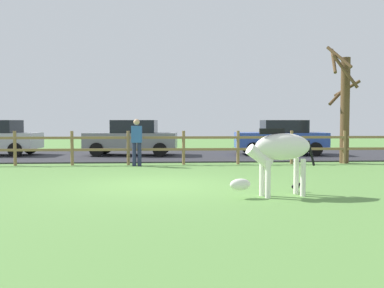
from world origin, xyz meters
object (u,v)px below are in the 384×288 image
at_px(parked_car_grey, 132,137).
at_px(parked_car_blue, 281,137).
at_px(zebra, 279,152).
at_px(crow_on_grass, 296,186).
at_px(visitor_near_fence, 137,140).
at_px(bare_tree, 344,105).

bearing_deg(parked_car_grey, parked_car_blue, -0.65).
relative_size(zebra, parked_car_blue, 0.47).
xyz_separation_m(crow_on_grass, visitor_near_fence, (-3.86, 5.72, 0.78)).
distance_m(crow_on_grass, visitor_near_fence, 6.94).
xyz_separation_m(crow_on_grass, parked_car_blue, (2.36, 9.85, 0.72)).
distance_m(bare_tree, parked_car_grey, 8.96).
relative_size(crow_on_grass, parked_car_grey, 0.05).
bearing_deg(crow_on_grass, parked_car_blue, 76.54).
bearing_deg(bare_tree, parked_car_grey, 155.65).
height_order(crow_on_grass, parked_car_blue, parked_car_blue).
relative_size(zebra, crow_on_grass, 8.90).
bearing_deg(parked_car_blue, visitor_near_fence, -146.37).
bearing_deg(visitor_near_fence, bare_tree, 4.22).
bearing_deg(visitor_near_fence, crow_on_grass, -55.96).
bearing_deg(parked_car_blue, zebra, -105.56).
distance_m(zebra, parked_car_grey, 11.09).
bearing_deg(zebra, crow_on_grass, 43.12).
height_order(bare_tree, visitor_near_fence, bare_tree).
height_order(parked_car_blue, parked_car_grey, same).
xyz_separation_m(zebra, crow_on_grass, (0.52, 0.49, -0.80)).
height_order(parked_car_grey, visitor_near_fence, visitor_near_fence).
relative_size(zebra, visitor_near_fence, 1.17).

